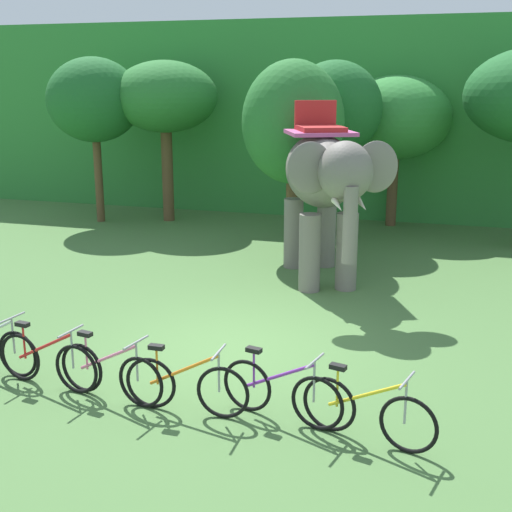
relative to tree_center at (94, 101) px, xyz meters
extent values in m
plane|color=#4C753D|center=(7.00, -8.36, -3.61)|extent=(80.00, 80.00, 0.00)
cube|color=#338438|center=(7.00, 5.50, -0.62)|extent=(36.00, 6.00, 5.98)
cylinder|color=brown|center=(0.00, 0.00, -2.35)|extent=(0.24, 0.24, 2.52)
ellipsoid|color=#1E6028|center=(0.00, 0.00, 0.02)|extent=(2.74, 2.74, 2.46)
cylinder|color=brown|center=(1.95, 0.72, -2.22)|extent=(0.34, 0.34, 2.78)
ellipsoid|color=#28702D|center=(1.95, 0.72, 0.11)|extent=(3.11, 3.11, 2.09)
cylinder|color=brown|center=(6.49, -2.02, -2.66)|extent=(0.29, 0.29, 1.89)
ellipsoid|color=#28702D|center=(6.49, -2.02, -0.39)|extent=(2.47, 2.47, 2.95)
cylinder|color=brown|center=(7.14, -0.02, -2.43)|extent=(0.22, 0.22, 2.35)
ellipsoid|color=#1E6028|center=(7.14, -0.02, -0.14)|extent=(2.49, 2.49, 2.49)
cylinder|color=brown|center=(8.57, 1.92, -2.57)|extent=(0.30, 0.30, 2.08)
ellipsoid|color=#338438|center=(8.57, 1.92, -0.46)|extent=(3.15, 3.15, 2.37)
ellipsoid|color=slate|center=(7.57, -4.02, -1.26)|extent=(2.46, 3.22, 1.50)
cylinder|color=slate|center=(8.29, -4.68, -2.81)|extent=(0.44, 0.44, 1.60)
cylinder|color=slate|center=(7.59, -5.00, -2.81)|extent=(0.44, 0.44, 1.60)
cylinder|color=slate|center=(7.56, -3.04, -2.81)|extent=(0.44, 0.44, 1.60)
cylinder|color=slate|center=(6.85, -3.35, -2.81)|extent=(0.44, 0.44, 1.60)
ellipsoid|color=slate|center=(8.39, -5.84, -1.01)|extent=(1.36, 1.41, 1.10)
ellipsoid|color=slate|center=(8.89, -5.45, -0.96)|extent=(0.83, 0.49, 0.96)
ellipsoid|color=slate|center=(7.76, -5.96, -0.96)|extent=(0.83, 0.49, 0.96)
cylinder|color=slate|center=(8.57, -6.25, -1.91)|extent=(0.26, 0.26, 1.40)
cone|color=beige|center=(8.75, -6.12, -1.56)|extent=(0.34, 0.56, 0.21)
cone|color=beige|center=(8.35, -6.30, -1.56)|extent=(0.34, 0.56, 0.21)
cube|color=#BF4C8C|center=(7.53, -3.93, -0.48)|extent=(1.74, 1.73, 0.08)
cube|color=#B22323|center=(7.53, -3.93, -0.39)|extent=(1.27, 1.37, 0.10)
cube|color=#B22323|center=(7.33, -3.47, -0.11)|extent=(0.86, 0.46, 0.56)
cylinder|color=slate|center=(6.99, -2.72, -1.71)|extent=(0.08, 0.08, 0.90)
torus|color=black|center=(4.40, -10.26, -3.25)|extent=(0.71, 0.14, 0.71)
cylinder|color=#9E9EA3|center=(4.35, -10.26, -2.97)|extent=(0.03, 0.03, 0.55)
cylinder|color=#9E9EA3|center=(4.35, -10.26, -2.70)|extent=(0.10, 0.52, 0.03)
torus|color=black|center=(4.50, -10.35, -3.25)|extent=(0.71, 0.14, 0.71)
torus|color=black|center=(5.50, -10.48, -3.25)|extent=(0.71, 0.14, 0.71)
cylinder|color=red|center=(4.98, -10.41, -3.00)|extent=(0.97, 0.17, 0.54)
cylinder|color=red|center=(4.60, -10.36, -2.99)|extent=(0.03, 0.03, 0.52)
cube|color=black|center=(4.60, -10.36, -2.73)|extent=(0.21, 0.13, 0.06)
cylinder|color=#9E9EA3|center=(5.45, -10.47, -2.97)|extent=(0.03, 0.03, 0.55)
cylinder|color=#9E9EA3|center=(5.45, -10.47, -2.70)|extent=(0.10, 0.52, 0.03)
torus|color=black|center=(5.54, -10.41, -3.25)|extent=(0.71, 0.18, 0.71)
torus|color=black|center=(6.53, -10.59, -3.25)|extent=(0.71, 0.18, 0.71)
cylinder|color=pink|center=(6.01, -10.50, -3.00)|extent=(0.96, 0.22, 0.54)
cylinder|color=pink|center=(5.64, -10.43, -2.99)|extent=(0.03, 0.03, 0.52)
cube|color=black|center=(5.64, -10.43, -2.73)|extent=(0.21, 0.13, 0.06)
cylinder|color=#9E9EA3|center=(6.48, -10.58, -2.97)|extent=(0.03, 0.03, 0.55)
cylinder|color=#9E9EA3|center=(6.48, -10.58, -2.70)|extent=(0.12, 0.52, 0.03)
torus|color=black|center=(6.67, -10.58, -3.25)|extent=(0.71, 0.06, 0.71)
torus|color=black|center=(7.67, -10.57, -3.25)|extent=(0.71, 0.06, 0.71)
cylinder|color=orange|center=(7.14, -10.58, -3.00)|extent=(0.97, 0.05, 0.54)
cylinder|color=orange|center=(6.77, -10.58, -2.99)|extent=(0.03, 0.03, 0.52)
cube|color=black|center=(6.77, -10.58, -2.73)|extent=(0.20, 0.10, 0.06)
cylinder|color=#9E9EA3|center=(7.62, -10.57, -2.97)|extent=(0.03, 0.03, 0.55)
cylinder|color=#9E9EA3|center=(7.62, -10.57, -2.70)|extent=(0.04, 0.52, 0.03)
torus|color=black|center=(7.90, -10.29, -3.25)|extent=(0.70, 0.21, 0.71)
torus|color=black|center=(8.88, -10.51, -3.25)|extent=(0.70, 0.21, 0.71)
cylinder|color=purple|center=(8.37, -10.40, -3.00)|extent=(0.96, 0.26, 0.54)
cylinder|color=purple|center=(8.00, -10.31, -2.99)|extent=(0.03, 0.03, 0.52)
cube|color=black|center=(8.00, -10.31, -2.73)|extent=(0.22, 0.14, 0.06)
cylinder|color=#9E9EA3|center=(8.83, -10.50, -2.97)|extent=(0.03, 0.03, 0.55)
cylinder|color=#9E9EA3|center=(8.83, -10.50, -2.70)|extent=(0.15, 0.51, 0.03)
torus|color=black|center=(9.02, -10.50, -3.25)|extent=(0.70, 0.22, 0.71)
torus|color=black|center=(9.99, -10.74, -3.25)|extent=(0.70, 0.22, 0.71)
cylinder|color=yellow|center=(9.48, -10.61, -3.00)|extent=(0.95, 0.28, 0.54)
cylinder|color=yellow|center=(9.12, -10.52, -2.99)|extent=(0.03, 0.03, 0.52)
cube|color=black|center=(9.12, -10.52, -2.73)|extent=(0.22, 0.15, 0.06)
cylinder|color=#9E9EA3|center=(9.95, -10.73, -2.97)|extent=(0.03, 0.03, 0.55)
cylinder|color=#9E9EA3|center=(9.95, -10.73, -2.70)|extent=(0.16, 0.51, 0.03)
camera|label=1|loc=(10.29, -17.91, 0.61)|focal=46.94mm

